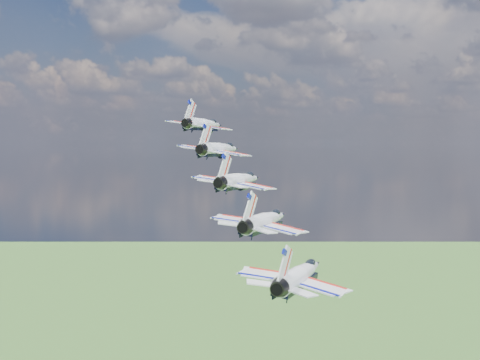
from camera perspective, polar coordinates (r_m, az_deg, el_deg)
The scene contains 5 objects.
jet_0 at distance 98.48m, azimuth -3.06°, elevation 4.77°, with size 9.03×13.38×4.00m, color white, non-canonical shape.
jet_1 at distance 88.11m, azimuth -1.70°, elevation 2.67°, with size 9.03×13.38×4.00m, color silver, non-canonical shape.
jet_2 at distance 77.95m, azimuth 0.00°, elevation 0.00°, with size 9.03×13.38×4.00m, color white, non-canonical shape.
jet_3 at distance 68.11m, azimuth 2.21°, elevation -3.45°, with size 9.03×13.38×4.00m, color silver, non-canonical shape.
jet_4 at distance 58.72m, azimuth 5.16°, elevation -8.02°, with size 9.03×13.38×4.00m, color white, non-canonical shape.
Camera 1 is at (31.88, -44.21, 146.84)m, focal length 50.00 mm.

